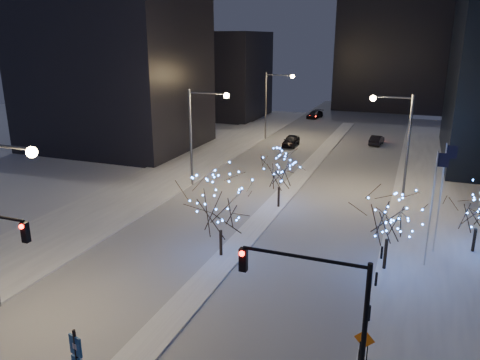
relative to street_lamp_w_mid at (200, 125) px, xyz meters
The scene contains 21 objects.
road 13.64m from the street_lamp_w_mid, 41.83° to the left, with size 20.00×130.00×0.02m, color #9EA3AC.
median 11.41m from the street_lamp_w_mid, 18.55° to the left, with size 2.00×80.00×0.15m, color white.
east_sidewalk 25.75m from the street_lamp_w_mid, 16.30° to the right, with size 10.00×90.00×0.15m, color white.
west_sidewalk 10.77m from the street_lamp_w_mid, 125.87° to the right, with size 8.00×90.00×0.15m, color white.
filler_west_near 23.72m from the street_lamp_w_mid, 145.71° to the left, with size 22.00×18.00×24.00m, color black.
filler_west_far 46.29m from the street_lamp_w_mid, 111.64° to the left, with size 18.00×16.00×16.00m, color black.
horizon_block 68.25m from the street_lamp_w_mid, 77.06° to the left, with size 24.00×14.00×42.00m, color black.
street_lamp_w_mid is the anchor object (origin of this frame).
street_lamp_w_far 25.00m from the street_lamp_w_mid, 90.00° to the left, with size 4.40×0.56×10.00m.
street_lamp_east 19.26m from the street_lamp_w_mid, ahead, with size 3.90×0.56×10.00m.
traffic_signal_east 31.60m from the street_lamp_w_mid, 55.49° to the right, with size 5.26×0.43×7.00m.
flagpoles 24.40m from the street_lamp_w_mid, 23.61° to the right, with size 1.35×2.60×8.00m.
bollards 26.27m from the street_lamp_w_mid, 41.61° to the right, with size 0.16×12.16×0.90m.
car_near 22.73m from the street_lamp_w_mid, 79.85° to the left, with size 1.86×4.63×1.58m, color black.
car_mid 31.59m from the street_lamp_w_mid, 60.54° to the left, with size 1.46×4.18×1.38m, color black.
car_far 47.36m from the street_lamp_w_mid, 87.72° to the left, with size 1.99×4.91×1.42m, color black.
holiday_tree_median_near 16.95m from the street_lamp_w_mid, 59.77° to the right, with size 6.61×6.61×6.14m.
holiday_tree_median_far 10.46m from the street_lamp_w_mid, 20.06° to the right, with size 4.40×4.40×5.34m.
holiday_tree_plaza_near 23.23m from the street_lamp_w_mid, 32.61° to the right, with size 4.27×4.27×5.51m.
holiday_tree_plaza_far 26.47m from the street_lamp_w_mid, 16.39° to the right, with size 5.04×5.04×4.88m.
construction_sign 30.04m from the street_lamp_w_mid, 49.40° to the right, with size 0.99×0.16×1.64m.
Camera 1 is at (11.56, -15.22, 14.95)m, focal length 35.00 mm.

